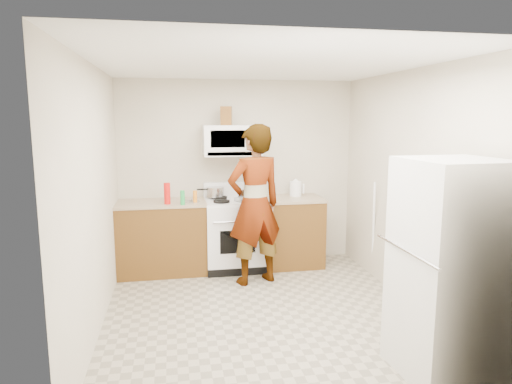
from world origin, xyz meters
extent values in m
plane|color=gray|center=(0.00, 0.00, 0.00)|extent=(3.60, 3.60, 0.00)
cube|color=beige|center=(0.00, 1.79, 1.25)|extent=(3.20, 0.02, 2.50)
cube|color=beige|center=(1.59, 0.00, 1.25)|extent=(0.02, 3.60, 2.50)
cube|color=#593615|center=(-1.04, 1.49, 0.45)|extent=(1.12, 0.62, 0.90)
cube|color=tan|center=(-1.04, 1.49, 0.92)|extent=(1.14, 0.64, 0.03)
cube|color=#593615|center=(0.68, 1.49, 0.45)|extent=(0.80, 0.62, 0.90)
cube|color=tan|center=(0.68, 1.49, 0.92)|extent=(0.82, 0.64, 0.03)
cube|color=white|center=(-0.10, 1.48, 0.45)|extent=(0.76, 0.65, 0.90)
cube|color=white|center=(-0.10, 1.48, 0.92)|extent=(0.76, 0.62, 0.03)
cube|color=white|center=(-0.10, 1.76, 1.03)|extent=(0.76, 0.08, 0.20)
cube|color=white|center=(-0.10, 1.61, 1.70)|extent=(0.76, 0.38, 0.40)
imported|color=tan|center=(0.07, 0.91, 0.96)|extent=(0.81, 0.66, 1.93)
cube|color=silver|center=(1.18, -1.33, 0.85)|extent=(0.74, 0.74, 1.70)
cylinder|color=white|center=(0.77, 1.61, 1.03)|extent=(0.20, 0.20, 0.20)
cube|color=brown|center=(-0.18, 1.56, 2.02)|extent=(0.17, 0.17, 0.24)
cylinder|color=#B4B3B8|center=(-0.33, 1.64, 1.02)|extent=(0.24, 0.24, 0.12)
cube|color=silver|center=(0.03, 1.37, 0.96)|extent=(0.29, 0.25, 0.05)
cylinder|color=red|center=(-0.96, 1.32, 1.07)|extent=(0.08, 0.08, 0.26)
cylinder|color=orange|center=(-0.61, 1.35, 1.01)|extent=(0.06, 0.06, 0.15)
cylinder|color=green|center=(-0.77, 1.23, 1.02)|extent=(0.07, 0.07, 0.18)
cylinder|color=silver|center=(-0.67, 1.42, 0.94)|extent=(0.24, 0.24, 0.01)
cylinder|color=white|center=(1.58, 0.85, 0.62)|extent=(0.15, 0.25, 1.22)
camera|label=1|loc=(-0.88, -4.37, 2.00)|focal=32.00mm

